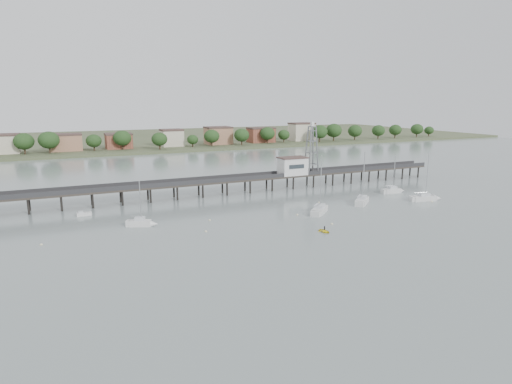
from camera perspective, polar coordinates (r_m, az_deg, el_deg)
ground_plane at (r=67.26m, az=11.16°, el=-10.58°), size 500.00×500.00×0.00m
pier at (r=118.16m, az=-5.80°, el=1.36°), size 150.00×5.00×5.50m
pier_building at (r=127.70m, az=4.88°, el=3.49°), size 8.40×5.40×5.30m
lattice_tower at (r=130.39m, az=7.42°, el=5.58°), size 3.20×3.20×15.50m
sailboat_c at (r=102.06m, az=8.66°, el=-2.25°), size 8.02×7.65×14.15m
sailboat_e at (r=127.47m, az=18.01°, el=0.17°), size 6.84×2.63×11.18m
sailboat_b at (r=92.27m, az=-14.74°, el=-4.04°), size 6.13×3.89×10.02m
sailboat_d at (r=120.84m, az=21.98°, el=-0.75°), size 8.29×4.25×13.18m
sailboat_f at (r=113.30m, az=14.08°, el=-1.04°), size 8.00×7.51×14.03m
white_tender at (r=104.91m, az=-21.98°, el=-2.75°), size 3.18×1.34×1.24m
yellow_dinghy at (r=86.71m, az=9.10°, el=-5.28°), size 2.02×0.94×2.73m
dinghy_occupant at (r=86.71m, az=9.10°, el=-5.28°), size 0.60×1.11×0.25m
mooring_buoys at (r=95.21m, az=2.42°, el=-3.51°), size 91.51×18.27×0.39m
far_shore at (r=293.14m, az=-17.10°, el=6.72°), size 500.00×170.00×10.40m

